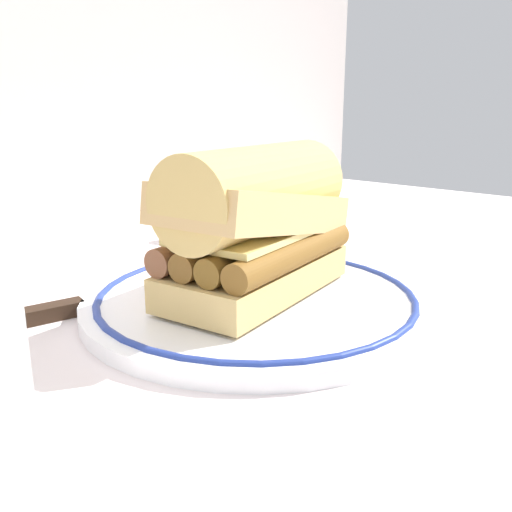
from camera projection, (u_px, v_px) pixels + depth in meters
ground_plane at (229, 306)px, 0.46m from camera, size 1.50×1.50×0.00m
plate at (256, 300)px, 0.45m from camera, size 0.28×0.28×0.01m
sausage_sandwich at (256, 221)px, 0.43m from camera, size 0.19×0.12×0.12m
salt_shaker at (216, 209)px, 0.69m from camera, size 0.03×0.03×0.07m
butter_knife at (6, 323)px, 0.41m from camera, size 0.14×0.04×0.01m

